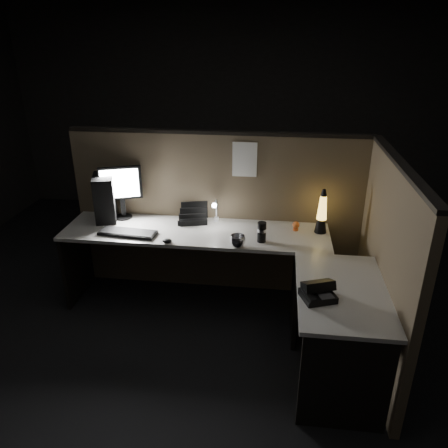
# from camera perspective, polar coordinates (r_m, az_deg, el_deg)

# --- Properties ---
(floor) EXTENTS (6.00, 6.00, 0.00)m
(floor) POSITION_cam_1_polar(r_m,az_deg,el_deg) (3.65, -2.84, -15.47)
(floor) COLOR black
(floor) RESTS_ON ground
(room_shell) EXTENTS (6.00, 6.00, 6.00)m
(room_shell) POSITION_cam_1_polar(r_m,az_deg,el_deg) (2.91, -3.49, 10.07)
(room_shell) COLOR silver
(room_shell) RESTS_ON ground
(partition_back) EXTENTS (2.66, 0.06, 1.50)m
(partition_back) POSITION_cam_1_polar(r_m,az_deg,el_deg) (4.05, -0.81, 1.22)
(partition_back) COLOR brown
(partition_back) RESTS_ON ground
(partition_right) EXTENTS (0.06, 1.66, 1.50)m
(partition_right) POSITION_cam_1_polar(r_m,az_deg,el_deg) (3.37, 20.21, -5.37)
(partition_right) COLOR brown
(partition_right) RESTS_ON ground
(desk) EXTENTS (2.60, 1.60, 0.73)m
(desk) POSITION_cam_1_polar(r_m,az_deg,el_deg) (3.50, 0.58, -5.73)
(desk) COLOR beige
(desk) RESTS_ON ground
(pc_tower) EXTENTS (0.29, 0.43, 0.41)m
(pc_tower) POSITION_cam_1_polar(r_m,az_deg,el_deg) (4.12, -15.27, 3.50)
(pc_tower) COLOR black
(pc_tower) RESTS_ON desk
(monitor) EXTENTS (0.36, 0.18, 0.48)m
(monitor) POSITION_cam_1_polar(r_m,az_deg,el_deg) (4.05, -13.32, 4.70)
(monitor) COLOR black
(monitor) RESTS_ON desk
(keyboard) EXTENTS (0.50, 0.21, 0.02)m
(keyboard) POSITION_cam_1_polar(r_m,az_deg,el_deg) (3.80, -12.46, -1.14)
(keyboard) COLOR black
(keyboard) RESTS_ON desk
(mouse) EXTENTS (0.08, 0.06, 0.03)m
(mouse) POSITION_cam_1_polar(r_m,az_deg,el_deg) (3.59, -7.43, -2.20)
(mouse) COLOR black
(mouse) RESTS_ON desk
(clip_lamp) EXTENTS (0.04, 0.17, 0.22)m
(clip_lamp) POSITION_cam_1_polar(r_m,az_deg,el_deg) (3.87, -1.14, 1.83)
(clip_lamp) COLOR white
(clip_lamp) RESTS_ON desk
(organizer) EXTENTS (0.29, 0.27, 0.18)m
(organizer) POSITION_cam_1_polar(r_m,az_deg,el_deg) (3.96, -4.03, 0.96)
(organizer) COLOR black
(organizer) RESTS_ON desk
(lava_lamp) EXTENTS (0.10, 0.10, 0.39)m
(lava_lamp) POSITION_cam_1_polar(r_m,az_deg,el_deg) (3.78, 12.65, 1.18)
(lava_lamp) COLOR black
(lava_lamp) RESTS_ON desk
(travel_mug) EXTENTS (0.08, 0.08, 0.17)m
(travel_mug) POSITION_cam_1_polar(r_m,az_deg,el_deg) (3.56, 4.95, -1.06)
(travel_mug) COLOR black
(travel_mug) RESTS_ON desk
(steel_mug) EXTENTS (0.13, 0.13, 0.10)m
(steel_mug) POSITION_cam_1_polar(r_m,az_deg,el_deg) (3.48, 1.78, -2.25)
(steel_mug) COLOR #B9BAC1
(steel_mug) RESTS_ON desk
(figurine) EXTENTS (0.06, 0.06, 0.06)m
(figurine) POSITION_cam_1_polar(r_m,az_deg,el_deg) (3.81, 9.38, -0.11)
(figurine) COLOR orange
(figurine) RESTS_ON desk
(pinned_paper) EXTENTS (0.21, 0.00, 0.31)m
(pinned_paper) POSITION_cam_1_polar(r_m,az_deg,el_deg) (3.82, 2.71, 8.40)
(pinned_paper) COLOR white
(pinned_paper) RESTS_ON partition_back
(desk_phone) EXTENTS (0.25, 0.25, 0.12)m
(desk_phone) POSITION_cam_1_polar(r_m,az_deg,el_deg) (2.91, 12.11, -8.62)
(desk_phone) COLOR black
(desk_phone) RESTS_ON desk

